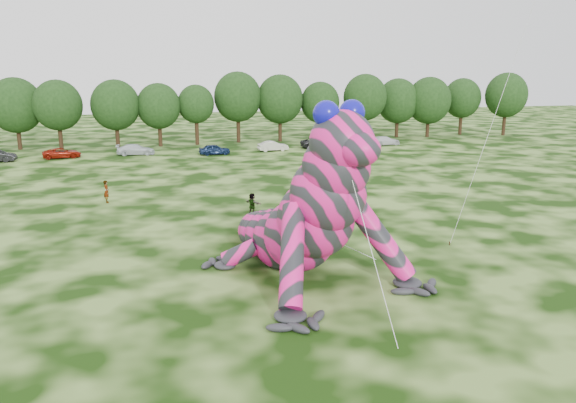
{
  "coord_description": "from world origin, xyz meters",
  "views": [
    {
      "loc": [
        -6.62,
        -25.4,
        10.9
      ],
      "look_at": [
        0.66,
        2.72,
        4.0
      ],
      "focal_mm": 35.0,
      "sensor_mm": 36.0,
      "label": 1
    }
  ],
  "objects_px": {
    "tree_14": "(398,108)",
    "tree_15": "(429,107)",
    "car_5": "(273,146)",
    "spectator_2": "(321,166)",
    "tree_6": "(58,115)",
    "spectator_5": "(252,204)",
    "tree_7": "(116,114)",
    "tree_13": "(365,107)",
    "inflatable_gecko": "(286,184)",
    "tree_17": "(506,104)",
    "car_2": "(62,153)",
    "car_3": "(136,150)",
    "tree_12": "(320,111)",
    "tree_16": "(462,107)",
    "spectator_0": "(107,192)",
    "car_6": "(318,143)",
    "car_7": "(385,141)",
    "spectator_3": "(335,160)",
    "tree_10": "(238,107)",
    "tree_8": "(159,115)",
    "car_4": "(215,149)",
    "tree_11": "(280,108)",
    "tree_9": "(196,115)",
    "tree_5": "(16,114)"
  },
  "relations": [
    {
      "from": "car_2",
      "to": "car_3",
      "type": "distance_m",
      "value": 8.91
    },
    {
      "from": "tree_10",
      "to": "tree_11",
      "type": "height_order",
      "value": "tree_10"
    },
    {
      "from": "tree_16",
      "to": "car_4",
      "type": "bearing_deg",
      "value": -163.92
    },
    {
      "from": "tree_10",
      "to": "spectator_2",
      "type": "xyz_separation_m",
      "value": [
        3.92,
        -28.5,
        -4.38
      ]
    },
    {
      "from": "tree_10",
      "to": "inflatable_gecko",
      "type": "bearing_deg",
      "value": -96.87
    },
    {
      "from": "tree_10",
      "to": "spectator_5",
      "type": "xyz_separation_m",
      "value": [
        -6.22,
        -42.94,
        -4.42
      ]
    },
    {
      "from": "tree_5",
      "to": "spectator_5",
      "type": "xyz_separation_m",
      "value": [
        24.3,
        -42.8,
        -4.07
      ]
    },
    {
      "from": "tree_17",
      "to": "spectator_2",
      "type": "xyz_separation_m",
      "value": [
        -40.63,
        -26.59,
        -4.28
      ]
    },
    {
      "from": "tree_13",
      "to": "tree_5",
      "type": "bearing_deg",
      "value": 178.51
    },
    {
      "from": "tree_5",
      "to": "spectator_2",
      "type": "bearing_deg",
      "value": -39.47
    },
    {
      "from": "car_6",
      "to": "spectator_0",
      "type": "height_order",
      "value": "spectator_0"
    },
    {
      "from": "tree_10",
      "to": "spectator_5",
      "type": "bearing_deg",
      "value": -98.24
    },
    {
      "from": "car_3",
      "to": "tree_15",
      "type": "bearing_deg",
      "value": -75.25
    },
    {
      "from": "tree_10",
      "to": "tree_13",
      "type": "relative_size",
      "value": 1.04
    },
    {
      "from": "tree_17",
      "to": "tree_16",
      "type": "bearing_deg",
      "value": 157.37
    },
    {
      "from": "tree_10",
      "to": "tree_17",
      "type": "height_order",
      "value": "tree_10"
    },
    {
      "from": "tree_13",
      "to": "tree_17",
      "type": "height_order",
      "value": "tree_17"
    },
    {
      "from": "tree_7",
      "to": "car_2",
      "type": "relative_size",
      "value": 2.08
    },
    {
      "from": "car_6",
      "to": "car_7",
      "type": "distance_m",
      "value": 10.29
    },
    {
      "from": "car_2",
      "to": "car_6",
      "type": "relative_size",
      "value": 0.91
    },
    {
      "from": "tree_8",
      "to": "car_6",
      "type": "bearing_deg",
      "value": -18.69
    },
    {
      "from": "tree_13",
      "to": "spectator_3",
      "type": "relative_size",
      "value": 5.88
    },
    {
      "from": "tree_6",
      "to": "spectator_5",
      "type": "height_order",
      "value": "tree_6"
    },
    {
      "from": "inflatable_gecko",
      "to": "tree_17",
      "type": "distance_m",
      "value": 73.63
    },
    {
      "from": "car_6",
      "to": "spectator_5",
      "type": "distance_m",
      "value": 37.68
    },
    {
      "from": "tree_17",
      "to": "car_6",
      "type": "relative_size",
      "value": 2.07
    },
    {
      "from": "tree_7",
      "to": "tree_13",
      "type": "xyz_separation_m",
      "value": [
        37.21,
        0.32,
        0.33
      ]
    },
    {
      "from": "spectator_3",
      "to": "car_4",
      "type": "bearing_deg",
      "value": 0.72
    },
    {
      "from": "car_3",
      "to": "spectator_5",
      "type": "distance_m",
      "value": 34.73
    },
    {
      "from": "tree_12",
      "to": "spectator_0",
      "type": "distance_m",
      "value": 46.37
    },
    {
      "from": "tree_14",
      "to": "tree_15",
      "type": "relative_size",
      "value": 0.98
    },
    {
      "from": "tree_16",
      "to": "spectator_5",
      "type": "height_order",
      "value": "tree_16"
    },
    {
      "from": "tree_12",
      "to": "tree_13",
      "type": "relative_size",
      "value": 0.89
    },
    {
      "from": "tree_8",
      "to": "tree_10",
      "type": "height_order",
      "value": "tree_10"
    },
    {
      "from": "tree_14",
      "to": "tree_16",
      "type": "relative_size",
      "value": 1.0
    },
    {
      "from": "tree_16",
      "to": "spectator_0",
      "type": "xyz_separation_m",
      "value": [
        -55.26,
        -36.95,
        -3.74
      ]
    },
    {
      "from": "tree_8",
      "to": "tree_16",
      "type": "height_order",
      "value": "tree_16"
    },
    {
      "from": "car_6",
      "to": "tree_8",
      "type": "bearing_deg",
      "value": 72.81
    },
    {
      "from": "car_6",
      "to": "tree_9",
      "type": "bearing_deg",
      "value": 66.28
    },
    {
      "from": "spectator_0",
      "to": "tree_12",
      "type": "bearing_deg",
      "value": -49.6
    },
    {
      "from": "tree_13",
      "to": "spectator_0",
      "type": "bearing_deg",
      "value": -136.79
    },
    {
      "from": "tree_15",
      "to": "spectator_2",
      "type": "height_order",
      "value": "tree_15"
    },
    {
      "from": "tree_12",
      "to": "tree_14",
      "type": "relative_size",
      "value": 0.95
    },
    {
      "from": "tree_13",
      "to": "spectator_3",
      "type": "bearing_deg",
      "value": -118.8
    },
    {
      "from": "tree_5",
      "to": "tree_6",
      "type": "height_order",
      "value": "tree_5"
    },
    {
      "from": "car_6",
      "to": "spectator_3",
      "type": "xyz_separation_m",
      "value": [
        -3.11,
        -16.22,
        0.17
      ]
    },
    {
      "from": "inflatable_gecko",
      "to": "tree_17",
      "type": "xyz_separation_m",
      "value": [
        51.16,
        52.95,
        0.38
      ]
    },
    {
      "from": "car_5",
      "to": "spectator_2",
      "type": "distance_m",
      "value": 18.21
    },
    {
      "from": "inflatable_gecko",
      "to": "tree_7",
      "type": "xyz_separation_m",
      "value": [
        -10.87,
        53.09,
        -0.03
      ]
    },
    {
      "from": "tree_9",
      "to": "tree_17",
      "type": "height_order",
      "value": "tree_17"
    }
  ]
}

